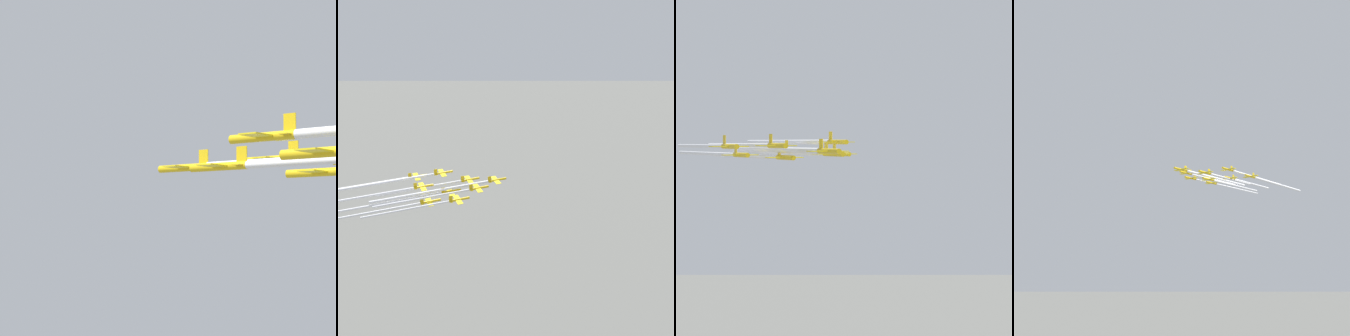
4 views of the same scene
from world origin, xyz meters
TOP-DOWN VIEW (x-y plane):
  - jet_0 at (-47.65, -51.43)m, footprint 8.51×7.99m
  - jet_1 at (-58.32, -45.67)m, footprint 8.51×7.99m
  - jet_2 at (-57.86, -57.95)m, footprint 8.51×7.99m
  - jet_3 at (-68.98, -39.92)m, footprint 8.51×7.99m
  - jet_4 at (-68.53, -52.19)m, footprint 8.51×7.99m
  - jet_5 at (-68.08, -64.47)m, footprint 8.51×7.99m
  - jet_6 at (-79.64, -34.16)m, footprint 8.51×7.99m
  - jet_7 at (-79.19, -46.44)m, footprint 8.51×7.99m
  - jet_8 at (-78.74, -58.72)m, footprint 8.51×7.99m
  - smoke_trail_0 at (-76.84, -52.50)m, footprint 50.61×3.04m
  - smoke_trail_1 at (-80.40, -46.48)m, footprint 36.42×2.29m
  - smoke_trail_2 at (-81.50, -58.82)m, footprint 39.50×2.30m
  - smoke_trail_3 at (-98.57, -41.00)m, footprint 51.44×2.96m
  - smoke_trail_4 at (-94.46, -53.15)m, footprint 44.11×2.56m
  - smoke_trail_5 at (-89.12, -65.24)m, footprint 34.33×1.98m
  - smoke_trail_6 at (-110.71, -35.30)m, footprint 54.38×3.25m
  - smoke_trail_7 at (-101.47, -47.26)m, footprint 36.81×2.34m
  - smoke_trail_8 at (-105.15, -59.69)m, footprint 45.06×2.47m

SIDE VIEW (x-z plane):
  - smoke_trail_4 at x=-94.46m, z-range 163.51..164.45m
  - jet_4 at x=-68.53m, z-range 162.60..165.45m
  - smoke_trail_8 at x=-105.15m, z-range 164.01..164.83m
  - jet_8 at x=-78.74m, z-range 163.03..165.88m
  - smoke_trail_6 at x=-110.71m, z-range 163.83..165.09m
  - jet_6 at x=-79.64m, z-range 163.08..165.93m
  - smoke_trail_1 at x=-80.40m, z-range 164.36..165.31m
  - jet_1 at x=-58.32m, z-range 163.45..166.30m
  - smoke_trail_7 at x=-101.47m, z-range 164.86..165.85m
  - jet_7 at x=-79.19m, z-range 163.97..166.83m
  - smoke_trail_0 at x=-76.84m, z-range 164.94..166.12m
  - jet_0 at x=-47.65m, z-range 164.15..167.00m
  - smoke_trail_5 at x=-89.12m, z-range 166.00..166.72m
  - jet_5 at x=-68.08m, z-range 164.97..167.82m
  - smoke_trail_2 at x=-81.50m, z-range 166.11..166.97m
  - jet_2 at x=-57.86m, z-range 165.16..168.01m
  - smoke_trail_3 at x=-98.57m, z-range 166.72..167.79m
  - jet_3 at x=-68.98m, z-range 165.87..168.72m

